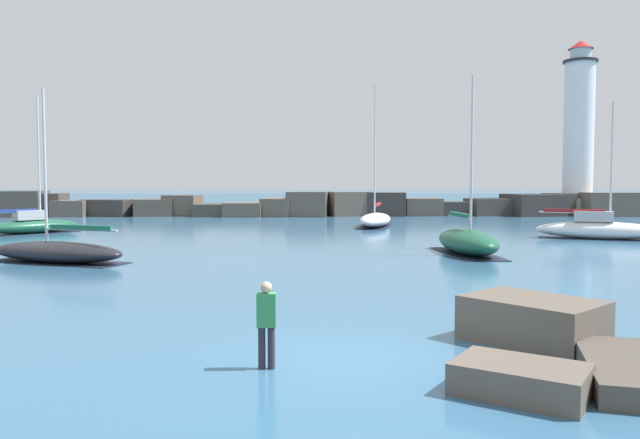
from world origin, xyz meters
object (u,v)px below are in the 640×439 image
(sailboat_moored_0, at_px, (57,251))
(sailboat_moored_1, at_px, (599,229))
(sailboat_moored_3, at_px, (467,241))
(person_on_rocks, at_px, (266,320))
(lighthouse, at_px, (579,138))
(sailboat_moored_2, at_px, (375,219))
(sailboat_moored_4, at_px, (33,225))

(sailboat_moored_0, xyz_separation_m, sailboat_moored_1, (29.06, 10.51, 0.15))
(sailboat_moored_3, bearing_deg, sailboat_moored_1, 37.07)
(sailboat_moored_0, xyz_separation_m, person_on_rocks, (10.24, -15.79, 0.44))
(lighthouse, distance_m, sailboat_moored_1, 30.68)
(person_on_rocks, bearing_deg, sailboat_moored_1, 54.41)
(sailboat_moored_2, height_order, person_on_rocks, sailboat_moored_2)
(lighthouse, relative_size, sailboat_moored_4, 1.96)
(sailboat_moored_1, xyz_separation_m, person_on_rocks, (-18.82, -26.30, 0.29))
(lighthouse, xyz_separation_m, sailboat_moored_0, (-39.79, -38.24, -7.71))
(sailboat_moored_1, distance_m, sailboat_moored_2, 16.90)
(sailboat_moored_2, distance_m, sailboat_moored_4, 25.00)
(sailboat_moored_1, xyz_separation_m, sailboat_moored_2, (-12.61, 11.26, -0.08))
(sailboat_moored_2, relative_size, sailboat_moored_3, 1.27)
(sailboat_moored_2, height_order, sailboat_moored_3, sailboat_moored_2)
(sailboat_moored_1, bearing_deg, sailboat_moored_2, 138.24)
(lighthouse, height_order, sailboat_moored_4, lighthouse)
(sailboat_moored_0, distance_m, sailboat_moored_1, 30.90)
(lighthouse, xyz_separation_m, sailboat_moored_3, (-20.90, -35.43, -7.57))
(lighthouse, xyz_separation_m, sailboat_moored_2, (-23.33, -16.48, -7.64))
(lighthouse, bearing_deg, sailboat_moored_3, -120.54)
(sailboat_moored_1, distance_m, person_on_rocks, 32.34)
(sailboat_moored_2, distance_m, person_on_rocks, 38.06)
(sailboat_moored_1, xyz_separation_m, sailboat_moored_4, (-36.78, 4.91, -0.05))
(sailboat_moored_3, height_order, sailboat_moored_4, sailboat_moored_4)
(sailboat_moored_0, relative_size, person_on_rocks, 4.54)
(sailboat_moored_0, relative_size, sailboat_moored_2, 0.69)
(sailboat_moored_1, height_order, sailboat_moored_4, sailboat_moored_4)
(sailboat_moored_0, bearing_deg, lighthouse, 43.87)
(sailboat_moored_2, distance_m, sailboat_moored_3, 19.10)
(sailboat_moored_3, relative_size, sailboat_moored_4, 0.92)
(sailboat_moored_3, bearing_deg, person_on_rocks, -114.92)
(sailboat_moored_1, xyz_separation_m, sailboat_moored_3, (-10.17, -7.69, -0.01))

